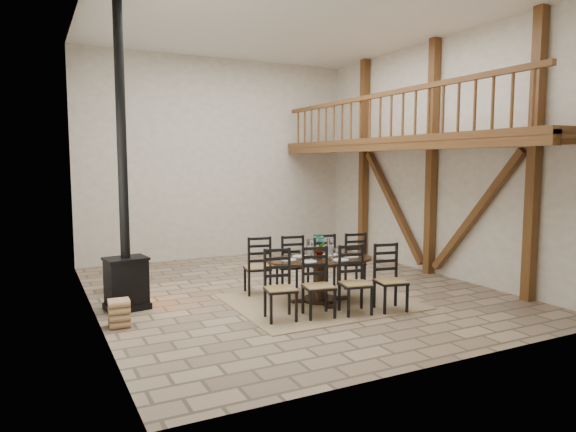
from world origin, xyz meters
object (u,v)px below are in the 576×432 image
wood_stove (125,242)px  log_basket (116,282)px  log_stack (119,313)px  dining_table (320,280)px

wood_stove → log_basket: (0.02, 1.33, -0.96)m
log_stack → dining_table: bearing=-2.9°
dining_table → wood_stove: size_ratio=0.53×
log_basket → log_stack: size_ratio=1.12×
wood_stove → dining_table: bearing=-28.1°
dining_table → log_basket: bearing=152.7°
log_stack → wood_stove: bearing=73.9°
wood_stove → log_stack: 1.32m
dining_table → log_stack: size_ratio=6.48×
log_basket → log_stack: bearing=-97.2°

